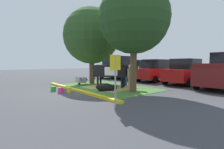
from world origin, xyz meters
The scene contains 19 objects.
ground_plane centered at (0.00, 0.00, 0.00)m, with size 80.00×80.00×0.00m, color #424247.
grass_island centered at (-0.08, 2.27, 0.01)m, with size 7.03×4.39×0.02m, color #477A33.
curb_yellow centered at (-0.08, -0.08, 0.06)m, with size 8.23×0.24×0.12m, color yellow.
hay_bedding centered at (0.28, 2.18, 0.03)m, with size 3.20×2.40×0.04m, color tan.
shade_tree_left centered at (-2.62, 2.70, 3.90)m, with size 4.56×4.56×6.19m.
shade_tree_right centered at (2.45, 2.28, 4.17)m, with size 3.99×3.99×6.18m.
cow_holstein centered at (0.36, 2.43, 1.13)m, with size 2.87×1.94×1.58m.
calf_lying centered at (1.20, 1.22, 0.24)m, with size 1.20×1.10×0.48m.
person_handler centered at (0.19, 3.85, 0.81)m, with size 0.52×0.34×1.51m.
person_visitor_near centered at (1.73, 2.76, 0.83)m, with size 0.34×0.47×1.56m.
wheelbarrow centered at (-2.22, 1.46, 0.39)m, with size 1.62×0.78×0.63m.
parking_sign centered at (4.23, -0.62, 1.39)m, with size 0.10×0.44×1.97m.
bucket_green centered at (-0.80, -1.16, 0.15)m, with size 0.33×0.33×0.29m.
bucket_pink centered at (0.04, -1.05, 0.16)m, with size 0.33×0.33×0.31m.
bucket_yellow centered at (0.30, -0.68, 0.16)m, with size 0.27×0.27×0.30m.
suv_dark_grey centered at (-5.34, 7.94, 1.27)m, with size 2.19×4.64×2.52m.
sedan_silver centered at (-2.82, 8.10, 0.98)m, with size 2.09×4.44×2.02m.
hatchback_white centered at (-0.15, 8.12, 0.98)m, with size 2.09×4.44×2.02m.
sedan_red centered at (2.65, 8.10, 0.98)m, with size 2.09×4.44×2.02m.
Camera 1 is at (8.76, -4.52, 1.66)m, focal length 25.83 mm.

